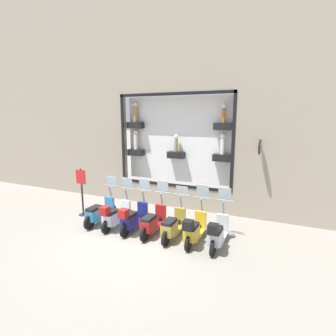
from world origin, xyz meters
The scene contains 10 objects.
ground_plane centered at (0.00, 0.00, 0.00)m, with size 120.00×120.00×0.00m, color gray.
building_facade centered at (3.60, 0.00, 5.10)m, with size 1.20×36.00×10.00m.
scooter_silver_0 centered at (0.57, -2.61, 0.47)m, with size 1.80×0.61×1.65m.
scooter_yellow_1 centered at (0.57, -1.88, 0.46)m, with size 1.79×0.61×1.67m.
scooter_olive_2 centered at (0.63, -1.15, 0.42)m, with size 1.80×0.60×1.55m.
scooter_red_3 centered at (0.64, -0.42, 0.43)m, with size 1.80×0.60×1.68m.
scooter_navy_4 centered at (0.57, 0.31, 0.47)m, with size 1.80×0.60×1.67m.
scooter_white_5 centered at (0.57, 1.04, 0.46)m, with size 1.79×0.60×1.65m.
scooter_teal_6 centered at (0.63, 1.78, 0.43)m, with size 1.80×0.61×1.63m.
shop_sign_post centered at (1.08, 2.94, 1.03)m, with size 0.36×0.45×1.89m.
Camera 1 is at (-6.68, -4.20, 3.87)m, focal length 28.00 mm.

